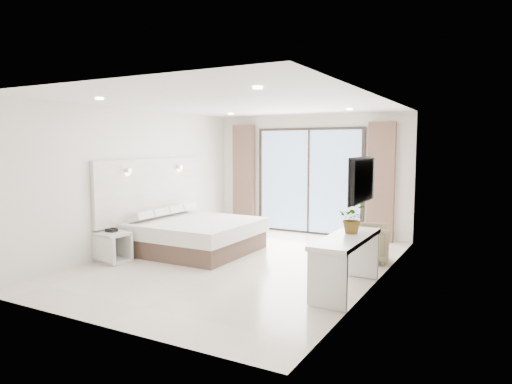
# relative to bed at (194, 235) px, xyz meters

# --- Properties ---
(ground) EXTENTS (6.20, 6.20, 0.00)m
(ground) POSITION_rel_bed_xyz_m (1.24, -0.36, -0.31)
(ground) COLOR beige
(ground) RESTS_ON ground
(room_shell) EXTENTS (4.62, 6.22, 2.72)m
(room_shell) POSITION_rel_bed_xyz_m (1.04, 0.42, 1.27)
(room_shell) COLOR silver
(room_shell) RESTS_ON ground
(bed) EXTENTS (2.14, 2.04, 0.74)m
(bed) POSITION_rel_bed_xyz_m (0.00, 0.00, 0.00)
(bed) COLOR brown
(bed) RESTS_ON ground
(nightstand) EXTENTS (0.63, 0.55, 0.51)m
(nightstand) POSITION_rel_bed_xyz_m (-0.78, -1.32, -0.05)
(nightstand) COLOR silver
(nightstand) RESTS_ON ground
(phone) EXTENTS (0.18, 0.14, 0.06)m
(phone) POSITION_rel_bed_xyz_m (-0.80, -1.30, 0.23)
(phone) COLOR black
(phone) RESTS_ON nightstand
(console_desk) EXTENTS (0.53, 1.69, 0.77)m
(console_desk) POSITION_rel_bed_xyz_m (3.28, -0.96, 0.25)
(console_desk) COLOR silver
(console_desk) RESTS_ON ground
(plant) EXTENTS (0.47, 0.51, 0.33)m
(plant) POSITION_rel_bed_xyz_m (3.28, -0.69, 0.62)
(plant) COLOR #33662D
(plant) RESTS_ON console_desk
(armchair) EXTENTS (0.83, 0.86, 0.72)m
(armchair) POSITION_rel_bed_xyz_m (3.09, 0.81, 0.04)
(armchair) COLOR #7E7252
(armchair) RESTS_ON ground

